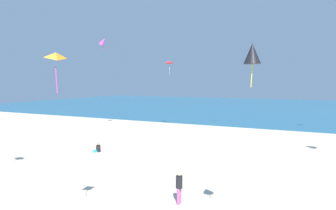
{
  "coord_description": "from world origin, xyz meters",
  "views": [
    {
      "loc": [
        6.33,
        -5.46,
        5.36
      ],
      "look_at": [
        0.0,
        8.56,
        4.08
      ],
      "focal_mm": 29.34,
      "sensor_mm": 36.0,
      "label": 1
    }
  ],
  "objects_px": {
    "person_1": "(98,149)",
    "kite_magenta": "(103,42)",
    "kite_orange": "(56,56)",
    "kite_black": "(252,54)",
    "person_3": "(179,185)",
    "kite_red": "(169,62)"
  },
  "relations": [
    {
      "from": "person_3",
      "to": "kite_black",
      "type": "xyz_separation_m",
      "value": [
        3.27,
        -2.39,
        5.36
      ]
    },
    {
      "from": "person_3",
      "to": "person_1",
      "type": "bearing_deg",
      "value": 151.44
    },
    {
      "from": "kite_black",
      "to": "kite_orange",
      "type": "bearing_deg",
      "value": -159.08
    },
    {
      "from": "kite_magenta",
      "to": "kite_orange",
      "type": "xyz_separation_m",
      "value": [
        12.57,
        -18.71,
        -3.66
      ]
    },
    {
      "from": "person_1",
      "to": "kite_orange",
      "type": "relative_size",
      "value": 0.54
    },
    {
      "from": "kite_red",
      "to": "kite_orange",
      "type": "relative_size",
      "value": 1.21
    },
    {
      "from": "kite_red",
      "to": "kite_black",
      "type": "distance_m",
      "value": 23.04
    },
    {
      "from": "person_1",
      "to": "kite_magenta",
      "type": "distance_m",
      "value": 13.92
    },
    {
      "from": "kite_orange",
      "to": "kite_black",
      "type": "bearing_deg",
      "value": 20.92
    },
    {
      "from": "kite_red",
      "to": "person_3",
      "type": "bearing_deg",
      "value": -64.65
    },
    {
      "from": "kite_orange",
      "to": "kite_black",
      "type": "relative_size",
      "value": 1.0
    },
    {
      "from": "person_3",
      "to": "kite_red",
      "type": "height_order",
      "value": "kite_red"
    },
    {
      "from": "person_1",
      "to": "kite_magenta",
      "type": "xyz_separation_m",
      "value": [
        -5.72,
        8.33,
        9.57
      ]
    },
    {
      "from": "person_3",
      "to": "kite_magenta",
      "type": "distance_m",
      "value": 22.43
    },
    {
      "from": "person_1",
      "to": "kite_orange",
      "type": "bearing_deg",
      "value": 75.63
    },
    {
      "from": "person_3",
      "to": "kite_black",
      "type": "relative_size",
      "value": 1.12
    },
    {
      "from": "kite_magenta",
      "to": "kite_orange",
      "type": "bearing_deg",
      "value": -56.11
    },
    {
      "from": "person_1",
      "to": "person_3",
      "type": "xyz_separation_m",
      "value": [
        9.13,
        -5.86,
        0.58
      ]
    },
    {
      "from": "person_1",
      "to": "person_3",
      "type": "relative_size",
      "value": 0.48
    },
    {
      "from": "kite_magenta",
      "to": "kite_orange",
      "type": "height_order",
      "value": "kite_magenta"
    },
    {
      "from": "person_1",
      "to": "kite_black",
      "type": "height_order",
      "value": "kite_black"
    },
    {
      "from": "person_1",
      "to": "kite_magenta",
      "type": "relative_size",
      "value": 0.51
    }
  ]
}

